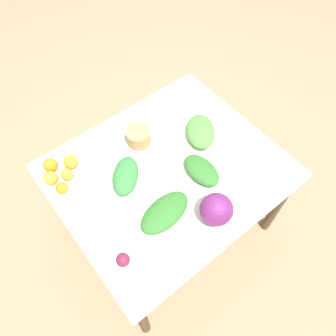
% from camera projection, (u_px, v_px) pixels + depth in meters
% --- Properties ---
extents(ground_plane, '(8.00, 8.00, 0.00)m').
position_uv_depth(ground_plane, '(168.00, 224.00, 2.50)').
color(ground_plane, '#937A5B').
extents(dining_table, '(1.24, 1.07, 0.76)m').
position_uv_depth(dining_table, '(168.00, 178.00, 1.94)').
color(dining_table, silver).
rests_on(dining_table, ground_plane).
extents(cabbage_purple, '(0.17, 0.17, 0.17)m').
position_uv_depth(cabbage_purple, '(216.00, 209.00, 1.63)').
color(cabbage_purple, '#6B2366').
rests_on(cabbage_purple, dining_table).
extents(paper_bag, '(0.15, 0.15, 0.09)m').
position_uv_depth(paper_bag, '(139.00, 137.00, 1.93)').
color(paper_bag, '#A87F51').
rests_on(paper_bag, dining_table).
extents(greens_bunch_beet_tops, '(0.27, 0.28, 0.08)m').
position_uv_depth(greens_bunch_beet_tops, '(126.00, 176.00, 1.80)').
color(greens_bunch_beet_tops, '#337538').
rests_on(greens_bunch_beet_tops, dining_table).
extents(greens_bunch_chard, '(0.15, 0.24, 0.07)m').
position_uv_depth(greens_bunch_chard, '(202.00, 170.00, 1.82)').
color(greens_bunch_chard, '#2D6B28').
rests_on(greens_bunch_chard, dining_table).
extents(greens_bunch_kale, '(0.32, 0.20, 0.07)m').
position_uv_depth(greens_bunch_kale, '(165.00, 212.00, 1.68)').
color(greens_bunch_kale, '#2D6B28').
rests_on(greens_bunch_kale, dining_table).
extents(greens_bunch_dandelion, '(0.29, 0.31, 0.08)m').
position_uv_depth(greens_bunch_dandelion, '(201.00, 131.00, 1.96)').
color(greens_bunch_dandelion, '#4C933D').
rests_on(greens_bunch_dandelion, dining_table).
extents(beet_root, '(0.07, 0.07, 0.07)m').
position_uv_depth(beet_root, '(123.00, 260.00, 1.55)').
color(beet_root, maroon).
rests_on(beet_root, dining_table).
extents(orange_0, '(0.08, 0.08, 0.08)m').
position_uv_depth(orange_0, '(50.00, 165.00, 1.83)').
color(orange_0, orange).
rests_on(orange_0, dining_table).
extents(orange_1, '(0.07, 0.07, 0.07)m').
position_uv_depth(orange_1, '(67.00, 174.00, 1.81)').
color(orange_1, orange).
rests_on(orange_1, dining_table).
extents(orange_2, '(0.08, 0.08, 0.08)m').
position_uv_depth(orange_2, '(71.00, 162.00, 1.84)').
color(orange_2, orange).
rests_on(orange_2, dining_table).
extents(orange_3, '(0.06, 0.06, 0.06)m').
position_uv_depth(orange_3, '(62.00, 188.00, 1.76)').
color(orange_3, orange).
rests_on(orange_3, dining_table).
extents(orange_4, '(0.08, 0.08, 0.08)m').
position_uv_depth(orange_4, '(51.00, 178.00, 1.79)').
color(orange_4, '#F9A833').
rests_on(orange_4, dining_table).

